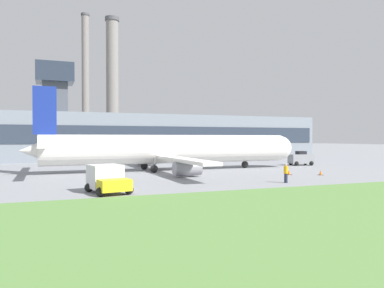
{
  "coord_description": "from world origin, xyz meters",
  "views": [
    {
      "loc": [
        -13.53,
        -44.76,
        4.25
      ],
      "look_at": [
        4.86,
        2.1,
        3.46
      ],
      "focal_mm": 35.0,
      "sensor_mm": 36.0,
      "label": 1
    }
  ],
  "objects_px": {
    "baggage_truck": "(107,179)",
    "ground_crew_person": "(286,173)",
    "airplane": "(170,150)",
    "pushback_tug": "(301,159)"
  },
  "relations": [
    {
      "from": "baggage_truck",
      "to": "ground_crew_person",
      "type": "distance_m",
      "value": 16.82
    },
    {
      "from": "baggage_truck",
      "to": "airplane",
      "type": "bearing_deg",
      "value": 58.11
    },
    {
      "from": "airplane",
      "to": "pushback_tug",
      "type": "xyz_separation_m",
      "value": [
        22.03,
        1.38,
        -1.74
      ]
    },
    {
      "from": "baggage_truck",
      "to": "ground_crew_person",
      "type": "bearing_deg",
      "value": 0.94
    },
    {
      "from": "pushback_tug",
      "to": "ground_crew_person",
      "type": "relative_size",
      "value": 2.12
    },
    {
      "from": "pushback_tug",
      "to": "ground_crew_person",
      "type": "distance_m",
      "value": 24.46
    },
    {
      "from": "baggage_truck",
      "to": "ground_crew_person",
      "type": "relative_size",
      "value": 2.4
    },
    {
      "from": "airplane",
      "to": "pushback_tug",
      "type": "distance_m",
      "value": 22.14
    },
    {
      "from": "pushback_tug",
      "to": "airplane",
      "type": "bearing_deg",
      "value": -176.42
    },
    {
      "from": "airplane",
      "to": "baggage_truck",
      "type": "relative_size",
      "value": 8.46
    }
  ]
}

